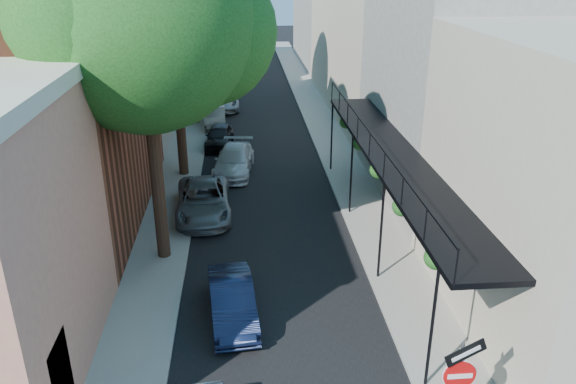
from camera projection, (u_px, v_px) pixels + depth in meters
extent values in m
cube|color=black|center=(256.00, 110.00, 38.25)|extent=(6.00, 64.00, 0.01)
cube|color=gray|center=(197.00, 111.00, 37.92)|extent=(2.00, 64.00, 0.12)
cube|color=gray|center=(314.00, 108.00, 38.54)|extent=(2.00, 64.00, 0.12)
cube|color=beige|center=(61.00, 383.00, 12.15)|extent=(0.10, 1.20, 2.20)
cube|color=gray|center=(124.00, 8.00, 20.07)|extent=(0.06, 7.00, 4.00)
cube|color=#9C9A93|center=(99.00, 55.00, 32.14)|extent=(8.00, 12.00, 9.00)
cube|color=#BDB19C|center=(138.00, 20.00, 44.79)|extent=(8.00, 16.00, 10.00)
cube|color=tan|center=(161.00, 16.00, 58.03)|extent=(8.00, 12.00, 8.00)
cube|color=#9C9A93|center=(480.00, 92.00, 23.43)|extent=(8.00, 10.00, 9.00)
cube|color=#BDB19C|center=(389.00, 49.00, 37.39)|extent=(8.00, 20.00, 8.00)
cube|color=#9C9A93|center=(343.00, 9.00, 53.53)|extent=(8.00, 16.00, 10.00)
cube|color=black|center=(397.00, 157.00, 18.86)|extent=(2.00, 16.00, 0.15)
cube|color=black|center=(370.00, 132.00, 18.44)|extent=(0.05, 16.00, 0.05)
cylinder|color=black|center=(432.00, 326.00, 13.02)|extent=(0.08, 0.08, 3.40)
cylinder|color=black|center=(332.00, 136.00, 26.79)|extent=(0.08, 0.08, 3.40)
sphere|color=#184413|center=(436.00, 258.00, 13.48)|extent=(0.60, 0.60, 0.60)
sphere|color=#184413|center=(378.00, 170.00, 18.99)|extent=(0.60, 0.60, 0.60)
sphere|color=#184413|center=(346.00, 122.00, 24.50)|extent=(0.60, 0.60, 0.60)
cylinder|color=red|center=(460.00, 375.00, 11.00)|extent=(0.66, 0.04, 0.66)
cube|color=white|center=(460.00, 376.00, 10.98)|extent=(0.50, 0.02, 0.10)
cylinder|color=white|center=(459.00, 375.00, 11.02)|extent=(0.70, 0.02, 0.70)
cube|color=black|center=(466.00, 353.00, 10.79)|extent=(0.89, 0.15, 0.58)
cube|color=white|center=(466.00, 354.00, 10.76)|extent=(0.60, 0.10, 0.31)
cylinder|color=#321D14|center=(156.00, 164.00, 18.24)|extent=(0.44, 0.44, 7.00)
sphere|color=#184413|center=(141.00, 19.00, 16.48)|extent=(6.80, 6.80, 6.80)
sphere|color=#184413|center=(203.00, 32.00, 17.74)|extent=(4.76, 4.76, 4.76)
cylinder|color=#321D14|center=(179.00, 111.00, 25.72)|extent=(0.44, 0.44, 6.30)
sphere|color=#184413|center=(172.00, 20.00, 24.14)|extent=(6.00, 6.00, 6.00)
sphere|color=#184413|center=(209.00, 29.00, 25.28)|extent=(4.20, 4.20, 4.20)
cylinder|color=#321D14|center=(193.00, 65.00, 33.78)|extent=(0.44, 0.44, 7.35)
imported|color=#111A37|center=(232.00, 301.00, 16.13)|extent=(1.58, 3.66, 1.17)
imported|color=slate|center=(204.00, 200.00, 22.60)|extent=(2.37, 4.72, 1.28)
imported|color=silver|center=(234.00, 160.00, 27.07)|extent=(2.24, 4.46, 1.24)
imported|color=black|center=(219.00, 136.00, 30.85)|extent=(1.68, 3.57, 1.18)
imported|color=#625D53|center=(215.00, 118.00, 34.34)|extent=(1.39, 3.64, 1.18)
imported|color=#98A2AB|center=(221.00, 98.00, 38.55)|extent=(2.46, 5.09, 1.40)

